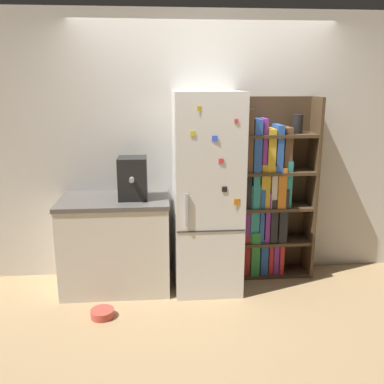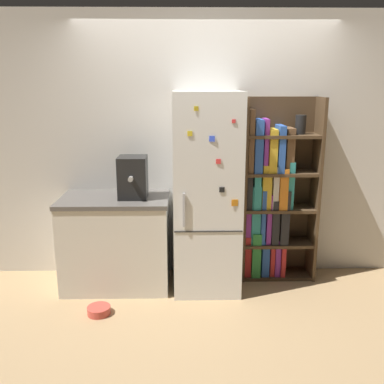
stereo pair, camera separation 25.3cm
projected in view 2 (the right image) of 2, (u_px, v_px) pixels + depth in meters
name	position (u px, v px, depth m)	size (l,w,h in m)	color
ground_plane	(207.00, 289.00, 4.11)	(16.00, 16.00, 0.00)	tan
wall_back	(205.00, 148.00, 4.25)	(8.00, 0.05, 2.60)	silver
refrigerator	(207.00, 193.00, 4.00)	(0.61, 0.69, 1.86)	white
bookshelf	(271.00, 197.00, 4.23)	(0.74, 0.31, 1.80)	#4C3823
kitchen_counter	(116.00, 241.00, 4.12)	(1.02, 0.64, 0.89)	silver
espresso_machine	(133.00, 177.00, 3.95)	(0.26, 0.33, 0.39)	black
pet_bowl	(99.00, 310.00, 3.67)	(0.20, 0.20, 0.07)	#D84C3F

